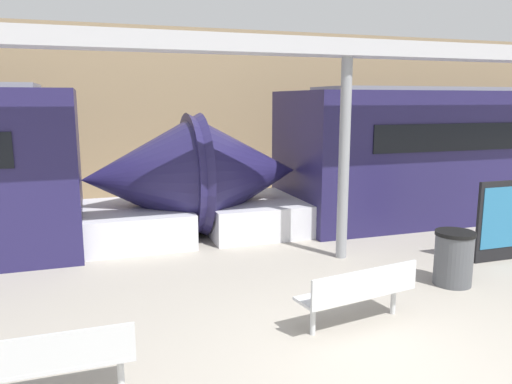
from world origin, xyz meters
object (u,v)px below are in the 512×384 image
at_px(bench_near, 360,290).
at_px(bench_far, 58,359).
at_px(support_column_near, 344,160).
at_px(trash_bin, 454,258).
at_px(poster_board, 499,221).

bearing_deg(bench_near, bench_far, -179.60).
xyz_separation_m(bench_near, support_column_near, (1.17, 2.66, 1.33)).
relative_size(trash_bin, poster_board, 0.59).
bearing_deg(bench_far, support_column_near, 34.04).
distance_m(bench_far, trash_bin, 5.95).
relative_size(bench_near, support_column_near, 0.47).
bearing_deg(bench_near, support_column_near, 57.06).
xyz_separation_m(bench_far, poster_board, (7.36, 2.16, 0.26)).
height_order(trash_bin, poster_board, poster_board).
bearing_deg(bench_far, trash_bin, 13.70).
bearing_deg(trash_bin, bench_far, -165.94).
distance_m(poster_board, support_column_near, 3.01).
relative_size(poster_board, support_column_near, 0.41).
xyz_separation_m(bench_near, bench_far, (-3.60, -0.61, -0.00)).
relative_size(bench_far, support_column_near, 0.39).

